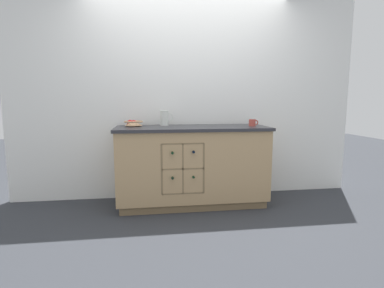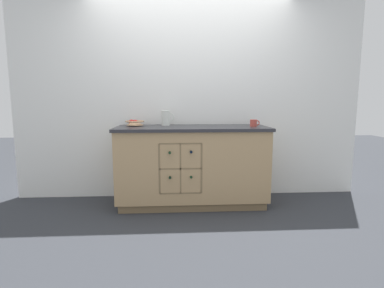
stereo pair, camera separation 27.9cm
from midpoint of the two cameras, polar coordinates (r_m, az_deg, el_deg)
ground_plane at (r=3.68m, az=2.21°, el=-11.30°), size 14.00×14.00×0.00m
back_wall at (r=3.85m, az=1.74°, el=8.89°), size 4.40×0.06×2.55m
kitchen_island at (r=3.55m, az=2.23°, el=-4.08°), size 1.76×0.69×0.93m
fruit_bowl at (r=3.61m, az=-8.73°, el=4.07°), size 0.23×0.23×0.08m
white_pitcher at (r=3.65m, az=-2.82°, el=5.04°), size 0.16×0.11×0.18m
ceramic_mug at (r=3.59m, az=13.88°, el=3.89°), size 0.11×0.08×0.08m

